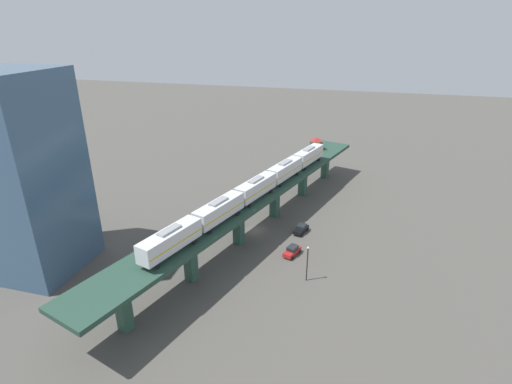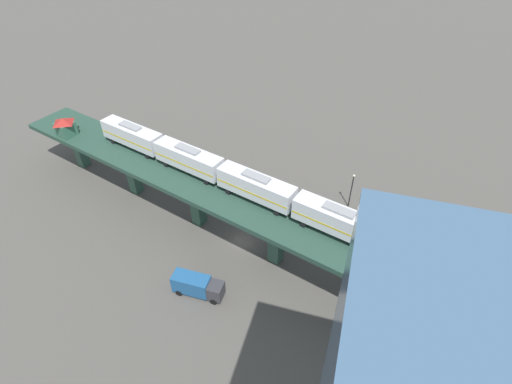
{
  "view_description": "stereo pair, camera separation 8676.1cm",
  "coord_description": "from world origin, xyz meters",
  "px_view_note": "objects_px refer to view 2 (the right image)",
  "views": [
    {
      "loc": [
        -20.39,
        75.31,
        42.92
      ],
      "look_at": [
        -0.75,
        2.32,
        10.31
      ],
      "focal_mm": 28.0,
      "sensor_mm": 36.0,
      "label": 1
    },
    {
      "loc": [
        41.77,
        14.91,
        46.78
      ],
      "look_at": [
        -0.75,
        2.32,
        10.31
      ],
      "focal_mm": 28.0,
      "sensor_mm": 36.0,
      "label": 2
    }
  ],
  "objects_px": {
    "delivery_truck": "(197,285)",
    "street_lamp": "(352,188)",
    "subway_train": "(256,186)",
    "street_car_red": "(301,208)",
    "street_car_black": "(250,197)",
    "signal_hut": "(65,126)"
  },
  "relations": [
    {
      "from": "street_car_black",
      "to": "street_lamp",
      "type": "distance_m",
      "value": 17.78
    },
    {
      "from": "street_car_black",
      "to": "delivery_truck",
      "type": "distance_m",
      "value": 21.12
    },
    {
      "from": "subway_train",
      "to": "street_lamp",
      "type": "distance_m",
      "value": 19.84
    },
    {
      "from": "delivery_truck",
      "to": "street_lamp",
      "type": "bearing_deg",
      "value": 143.72
    },
    {
      "from": "subway_train",
      "to": "street_car_black",
      "type": "bearing_deg",
      "value": -157.09
    },
    {
      "from": "subway_train",
      "to": "signal_hut",
      "type": "bearing_deg",
      "value": -101.44
    },
    {
      "from": "street_car_red",
      "to": "street_lamp",
      "type": "distance_m",
      "value": 9.21
    },
    {
      "from": "subway_train",
      "to": "signal_hut",
      "type": "height_order",
      "value": "subway_train"
    },
    {
      "from": "street_lamp",
      "to": "street_car_red",
      "type": "bearing_deg",
      "value": -62.68
    },
    {
      "from": "signal_hut",
      "to": "street_car_black",
      "type": "bearing_deg",
      "value": 92.59
    },
    {
      "from": "street_car_black",
      "to": "street_lamp",
      "type": "height_order",
      "value": "street_lamp"
    },
    {
      "from": "signal_hut",
      "to": "street_car_red",
      "type": "distance_m",
      "value": 44.52
    },
    {
      "from": "street_car_black",
      "to": "street_car_red",
      "type": "xyz_separation_m",
      "value": [
        0.28,
        9.43,
        0.0
      ]
    },
    {
      "from": "signal_hut",
      "to": "street_lamp",
      "type": "bearing_deg",
      "value": 95.84
    },
    {
      "from": "subway_train",
      "to": "delivery_truck",
      "type": "xyz_separation_m",
      "value": [
        11.87,
        -4.97,
        -9.59
      ]
    },
    {
      "from": "street_car_red",
      "to": "delivery_truck",
      "type": "xyz_separation_m",
      "value": [
        20.8,
        -10.5,
        0.82
      ]
    },
    {
      "from": "subway_train",
      "to": "street_lamp",
      "type": "bearing_deg",
      "value": 134.31
    },
    {
      "from": "street_car_black",
      "to": "street_lamp",
      "type": "relative_size",
      "value": 0.68
    },
    {
      "from": "street_car_black",
      "to": "street_car_red",
      "type": "distance_m",
      "value": 9.43
    },
    {
      "from": "signal_hut",
      "to": "delivery_truck",
      "type": "bearing_deg",
      "value": 59.33
    },
    {
      "from": "delivery_truck",
      "to": "street_lamp",
      "type": "relative_size",
      "value": 1.04
    },
    {
      "from": "delivery_truck",
      "to": "subway_train",
      "type": "bearing_deg",
      "value": 157.28
    }
  ]
}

